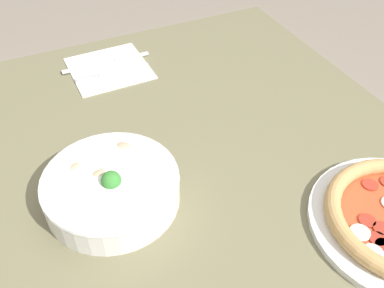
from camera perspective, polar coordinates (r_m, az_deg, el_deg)
name	(u,v)px	position (r m, az deg, el deg)	size (l,w,h in m)	color
dining_table	(206,244)	(0.79, 1.94, -13.19)	(1.21, 0.92, 0.77)	#706B4C
bowl	(111,187)	(0.70, -10.71, -5.62)	(0.22, 0.22, 0.07)	white
napkin	(109,68)	(1.04, -10.98, 9.88)	(0.18, 0.18, 0.00)	white
fork	(113,72)	(1.01, -10.49, 9.39)	(0.02, 0.17, 0.00)	silver
knife	(110,62)	(1.05, -10.87, 10.73)	(0.02, 0.21, 0.01)	silver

